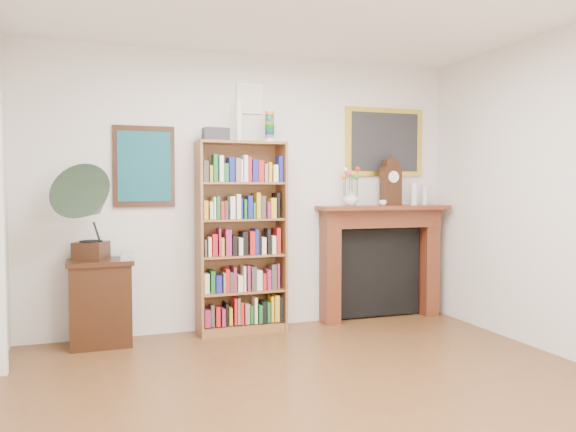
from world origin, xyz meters
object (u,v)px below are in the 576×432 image
Objects in this scene: teacup at (383,203)px; bottle_right at (425,196)px; flower_vase at (351,198)px; bottle_left at (414,194)px; bookshelf at (241,226)px; cd_stack at (127,256)px; side_cabinet at (101,303)px; gramophone at (90,207)px; fireplace at (380,251)px; mantel_clock at (391,184)px.

teacup is 0.39× the size of bottle_right.
bottle_left is (0.76, -0.02, 0.04)m from flower_vase.
bookshelf reaches higher than cd_stack.
bottle_left is at bearing 2.70° from cd_stack.
bookshelf is at bearing 1.45° from side_cabinet.
bottle_right is at bearing 26.00° from gramophone.
side_cabinet is at bearing -176.17° from fireplace.
flower_vase is at bearing 4.08° from cd_stack.
teacup is (2.96, 0.07, 0.00)m from gramophone.
gramophone is 3.61× the size of bottle_left.
bookshelf is 1.98m from bottle_left.
cd_stack is at bearing 18.41° from gramophone.
side_cabinet is 0.89m from gramophone.
cd_stack is 0.74× the size of flower_vase.
teacup is 0.42m from bottle_left.
mantel_clock is at bearing -30.95° from fireplace.
fireplace is at bearing 175.60° from bottle_right.
bottle_left is at bearing -12.57° from fireplace.
fireplace is 7.46× the size of bottle_right.
bookshelf reaches higher than teacup.
mantel_clock is at bearing 3.62° from cd_stack.
bookshelf is 1.56m from teacup.
bookshelf reaches higher than side_cabinet.
bookshelf is 9.12× the size of bottle_left.
cd_stack is at bearing -177.94° from teacup.
bottle_right is (0.93, 0.03, 0.02)m from flower_vase.
flower_vase is 0.93m from bottle_right.
bookshelf is 4.43× the size of mantel_clock.
fireplace reaches higher than cd_stack.
teacup is (-0.14, -0.08, -0.21)m from mantel_clock.
mantel_clock is 6.32× the size of teacup.
gramophone reaches higher than fireplace.
gramophone is 5.36× the size of flower_vase.
side_cabinet is at bearing -178.65° from bottle_right.
flower_vase is 0.36m from teacup.
bottle_right is at bearing 9.76° from teacup.
fireplace is 1.72× the size of gramophone.
mantel_clock is (2.79, 0.18, 0.66)m from cd_stack.
flower_vase is 0.67× the size of bottle_left.
bookshelf is 1.62m from fireplace.
cd_stack is at bearing -176.55° from bottle_right.
bottle_left reaches higher than cd_stack.
cd_stack is 2.69m from teacup.
gramophone is 2.96m from teacup.
bottle_right is at bearing 1.89° from flower_vase.
gramophone is at bearing -179.40° from mantel_clock.
mantel_clock is 0.46m from bottle_right.
side_cabinet is 2.70m from flower_vase.
mantel_clock is 0.26m from teacup.
mantel_clock reaches higher than gramophone.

